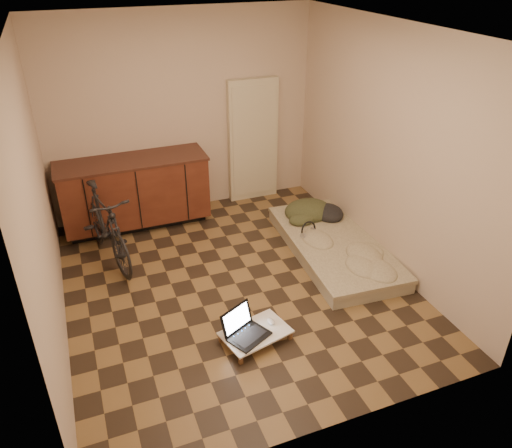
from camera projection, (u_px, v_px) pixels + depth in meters
name	position (u px, v px, depth m)	size (l,w,h in m)	color
room_shell	(233.00, 173.00, 4.78)	(3.50, 4.00, 2.60)	brown
cabinets	(135.00, 192.00, 6.33)	(1.84, 0.62, 0.91)	black
appliance_panel	(253.00, 141.00, 6.87)	(0.70, 0.10, 1.70)	beige
bicycle	(105.00, 222.00, 5.61)	(0.45, 1.52, 0.98)	black
futon	(334.00, 246.00, 5.92)	(1.10, 2.08, 0.17)	#A9A287
clothing_pile	(314.00, 206.00, 6.36)	(0.65, 0.54, 0.26)	#383D23
headphones	(309.00, 229.00, 5.93)	(0.24, 0.22, 0.16)	black
lap_desk	(256.00, 333.00, 4.60)	(0.69, 0.53, 0.10)	brown
laptop	(245.00, 330.00, 4.53)	(0.46, 0.45, 0.25)	black
mouse	(271.00, 321.00, 4.69)	(0.06, 0.11, 0.04)	white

